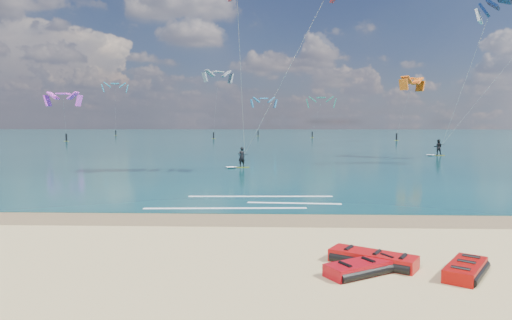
{
  "coord_description": "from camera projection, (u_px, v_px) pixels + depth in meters",
  "views": [
    {
      "loc": [
        1.94,
        -13.76,
        3.65
      ],
      "look_at": [
        1.17,
        8.0,
        1.82
      ],
      "focal_mm": 32.0,
      "sensor_mm": 36.0,
      "label": 1
    }
  ],
  "objects": [
    {
      "name": "distant_kites",
      "position": [
        228.0,
        112.0,
        97.38
      ],
      "size": [
        70.93,
        37.43,
        13.77
      ],
      "color": "teal",
      "rests_on": "ground"
    },
    {
      "name": "shoreline_foam",
      "position": [
        256.0,
        202.0,
        20.51
      ],
      "size": [
        8.44,
        3.65,
        0.01
      ],
      "color": "white",
      "rests_on": "ground"
    },
    {
      "name": "kitesurfer_far",
      "position": [
        476.0,
        74.0,
        45.25
      ],
      "size": [
        10.48,
        8.75,
        16.43
      ],
      "rotation": [
        0.0,
        0.0,
        -0.28
      ],
      "color": "yellow",
      "rests_on": "sea"
    },
    {
      "name": "packed_kite_mid",
      "position": [
        373.0,
        265.0,
        11.67
      ],
      "size": [
        2.56,
        2.12,
        0.38
      ],
      "primitive_type": null,
      "rotation": [
        0.0,
        0.0,
        -0.55
      ],
      "color": "#B80C0D",
      "rests_on": "ground"
    },
    {
      "name": "packed_kite_left",
      "position": [
        365.0,
        273.0,
        11.02
      ],
      "size": [
        2.42,
        2.0,
        0.35
      ],
      "primitive_type": null,
      "rotation": [
        0.0,
        0.0,
        0.55
      ],
      "color": "#AA0911",
      "rests_on": "ground"
    },
    {
      "name": "sea",
      "position": [
        265.0,
        136.0,
        117.65
      ],
      "size": [
        320.0,
        200.0,
        0.04
      ],
      "primitive_type": "cube",
      "color": "#0B383E",
      "rests_on": "ground"
    },
    {
      "name": "packed_kite_right",
      "position": [
        465.0,
        276.0,
        10.83
      ],
      "size": [
        1.9,
        2.15,
        0.36
      ],
      "primitive_type": null,
      "rotation": [
        0.0,
        0.0,
        0.97
      ],
      "color": "#A30A07",
      "rests_on": "ground"
    },
    {
      "name": "kitesurfer_main",
      "position": [
        261.0,
        63.0,
        32.43
      ],
      "size": [
        9.77,
        7.15,
        15.36
      ],
      "rotation": [
        0.0,
        0.0,
        0.1
      ],
      "color": "#A4C517",
      "rests_on": "sea"
    },
    {
      "name": "ground",
      "position": [
        256.0,
        153.0,
        53.92
      ],
      "size": [
        320.0,
        320.0,
        0.0
      ],
      "primitive_type": "plane",
      "color": "tan",
      "rests_on": "ground"
    },
    {
      "name": "wet_sand_strip",
      "position": [
        220.0,
        219.0,
        17.07
      ],
      "size": [
        320.0,
        2.4,
        0.01
      ],
      "primitive_type": "cube",
      "color": "brown",
      "rests_on": "ground"
    }
  ]
}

